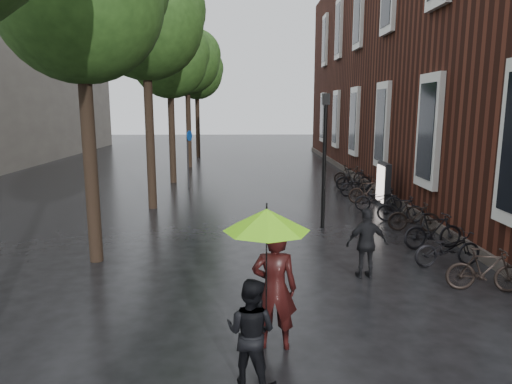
{
  "coord_description": "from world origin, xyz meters",
  "views": [
    {
      "loc": [
        -0.39,
        -3.9,
        3.75
      ],
      "look_at": [
        -0.15,
        6.62,
        1.79
      ],
      "focal_mm": 32.0,
      "sensor_mm": 36.0,
      "label": 1
    }
  ],
  "objects_px": {
    "pedestrian_walking": "(367,243)",
    "person_black": "(251,332)",
    "parked_bicycles": "(387,202)",
    "ad_lightbox": "(383,185)",
    "lamp_post": "(325,148)",
    "person_burgundy": "(274,289)"
  },
  "relations": [
    {
      "from": "pedestrian_walking",
      "to": "person_black",
      "type": "bearing_deg",
      "value": 49.99
    },
    {
      "from": "person_black",
      "to": "parked_bicycles",
      "type": "xyz_separation_m",
      "value": [
        4.89,
        9.83,
        -0.29
      ]
    },
    {
      "from": "ad_lightbox",
      "to": "person_black",
      "type": "bearing_deg",
      "value": -113.97
    },
    {
      "from": "person_black",
      "to": "pedestrian_walking",
      "type": "xyz_separation_m",
      "value": [
        2.61,
        3.93,
        0.03
      ]
    },
    {
      "from": "parked_bicycles",
      "to": "lamp_post",
      "type": "distance_m",
      "value": 3.64
    },
    {
      "from": "person_black",
      "to": "person_burgundy",
      "type": "bearing_deg",
      "value": -86.89
    },
    {
      "from": "ad_lightbox",
      "to": "parked_bicycles",
      "type": "bearing_deg",
      "value": -100.97
    },
    {
      "from": "pedestrian_walking",
      "to": "parked_bicycles",
      "type": "height_order",
      "value": "pedestrian_walking"
    },
    {
      "from": "lamp_post",
      "to": "parked_bicycles",
      "type": "bearing_deg",
      "value": 32.75
    },
    {
      "from": "person_black",
      "to": "parked_bicycles",
      "type": "distance_m",
      "value": 10.98
    },
    {
      "from": "person_burgundy",
      "to": "ad_lightbox",
      "type": "distance_m",
      "value": 11.44
    },
    {
      "from": "person_burgundy",
      "to": "lamp_post",
      "type": "distance_m",
      "value": 7.66
    },
    {
      "from": "parked_bicycles",
      "to": "person_black",
      "type": "bearing_deg",
      "value": -116.46
    },
    {
      "from": "parked_bicycles",
      "to": "pedestrian_walking",
      "type": "bearing_deg",
      "value": -111.12
    },
    {
      "from": "person_black",
      "to": "pedestrian_walking",
      "type": "relative_size",
      "value": 0.96
    },
    {
      "from": "person_burgundy",
      "to": "pedestrian_walking",
      "type": "bearing_deg",
      "value": -122.57
    },
    {
      "from": "lamp_post",
      "to": "person_burgundy",
      "type": "bearing_deg",
      "value": -105.35
    },
    {
      "from": "pedestrian_walking",
      "to": "lamp_post",
      "type": "xyz_separation_m",
      "value": [
        -0.25,
        4.27,
        1.74
      ]
    },
    {
      "from": "person_burgundy",
      "to": "pedestrian_walking",
      "type": "relative_size",
      "value": 1.24
    },
    {
      "from": "person_burgundy",
      "to": "parked_bicycles",
      "type": "bearing_deg",
      "value": -112.52
    },
    {
      "from": "pedestrian_walking",
      "to": "lamp_post",
      "type": "height_order",
      "value": "lamp_post"
    },
    {
      "from": "person_burgundy",
      "to": "person_black",
      "type": "height_order",
      "value": "person_burgundy"
    }
  ]
}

